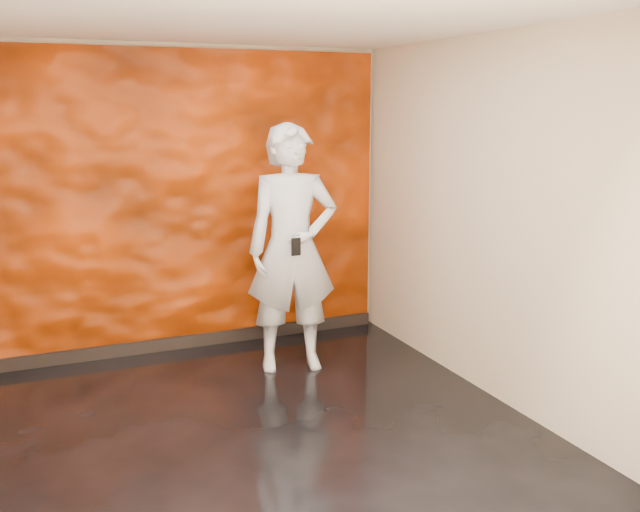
{
  "coord_description": "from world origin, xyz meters",
  "views": [
    {
      "loc": [
        -1.35,
        -4.51,
        2.26
      ],
      "look_at": [
        0.82,
        0.57,
        1.09
      ],
      "focal_mm": 40.0,
      "sensor_mm": 36.0,
      "label": 1
    }
  ],
  "objects": [
    {
      "name": "feature_wall",
      "position": [
        0.0,
        1.96,
        1.38
      ],
      "size": [
        3.9,
        0.06,
        2.75
      ],
      "primitive_type": "cube",
      "color": "#CA3901",
      "rests_on": "ground"
    },
    {
      "name": "phone",
      "position": [
        0.71,
        0.79,
        1.13
      ],
      "size": [
        0.08,
        0.02,
        0.15
      ],
      "primitive_type": "cube",
      "rotation": [
        0.0,
        0.0,
        0.05
      ],
      "color": "black",
      "rests_on": "man"
    },
    {
      "name": "baseboard",
      "position": [
        0.0,
        1.92,
        0.06
      ],
      "size": [
        3.9,
        0.04,
        0.12
      ],
      "primitive_type": "cube",
      "color": "black",
      "rests_on": "ground"
    },
    {
      "name": "man",
      "position": [
        0.78,
        1.06,
        1.06
      ],
      "size": [
        0.86,
        0.65,
        2.12
      ],
      "primitive_type": "imported",
      "rotation": [
        0.0,
        0.0,
        -0.2
      ],
      "color": "#A2A6B1",
      "rests_on": "ground"
    },
    {
      "name": "room",
      "position": [
        0.0,
        0.0,
        1.4
      ],
      "size": [
        4.02,
        4.02,
        2.81
      ],
      "color": "black",
      "rests_on": "ground"
    }
  ]
}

